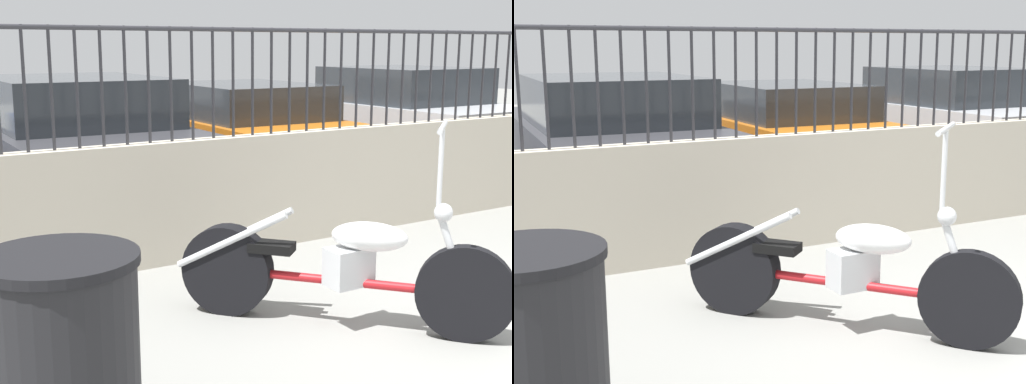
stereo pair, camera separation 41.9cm
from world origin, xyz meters
The scene contains 7 objects.
low_wall centered at (0.00, 3.14, 0.49)m, with size 10.79×0.18×0.98m.
fence_railing centered at (0.00, 3.14, 1.56)m, with size 10.79×0.04×0.88m.
motorcycle_red centered at (-0.98, 1.44, 0.37)m, with size 1.47×1.69×1.29m.
trash_bin centered at (-2.86, 0.64, 0.48)m, with size 0.62×0.62×0.95m.
car_dark_grey centered at (-1.24, 5.65, 0.70)m, with size 2.00×4.59×1.40m.
car_orange centered at (1.15, 6.09, 0.64)m, with size 1.87×4.34×1.24m.
car_silver centered at (3.69, 5.92, 0.71)m, with size 1.86×4.23×1.41m.
Camera 2 is at (-3.21, -2.16, 1.73)m, focal length 50.00 mm.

